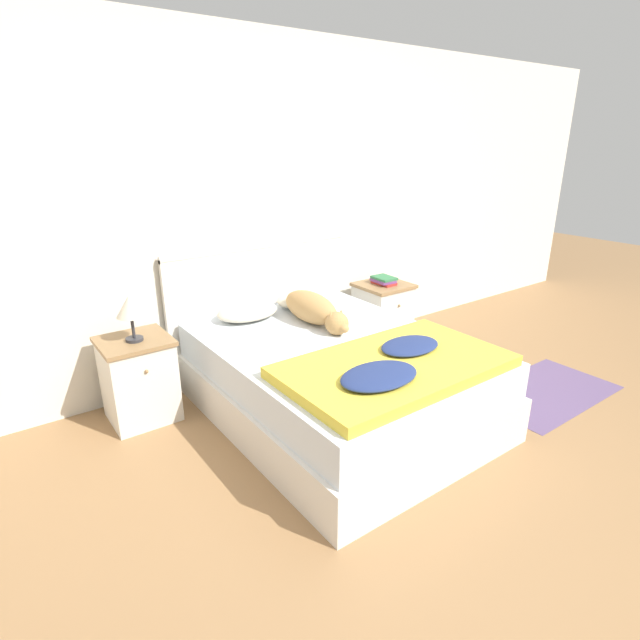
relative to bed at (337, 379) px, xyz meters
The scene contains 13 objects.
ground_plane 1.10m from the bed, 96.77° to the right, with size 16.00×16.00×0.00m, color #997047.
wall_back 1.48m from the bed, 96.69° to the left, with size 9.00×0.06×2.55m.
bed is the anchor object (origin of this frame).
headboard 1.04m from the bed, 90.00° to the left, with size 1.59×0.06×1.04m.
nightstand_left 1.33m from the bed, 146.17° to the left, with size 0.44×0.43×0.58m.
nightstand_right 1.33m from the bed, 33.83° to the left, with size 0.44×0.43×0.58m.
pillow_left 0.86m from the bed, 108.71° to the left, with size 0.47×0.34×0.11m.
pillow_right 0.86m from the bed, 71.29° to the left, with size 0.47×0.34×0.11m.
quilt 0.63m from the bed, 91.09° to the right, with size 1.33×0.78×0.12m.
dog 0.55m from the bed, 77.10° to the left, with size 0.24×0.79×0.22m.
book_stack 1.37m from the bed, 33.89° to the left, with size 0.17×0.22×0.06m.
table_lamp 1.42m from the bed, 147.10° to the left, with size 0.18×0.18×0.31m.
rug 1.63m from the bed, 25.23° to the right, with size 1.13×0.65×0.00m.
Camera 1 is at (-1.76, -1.33, 1.81)m, focal length 28.00 mm.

